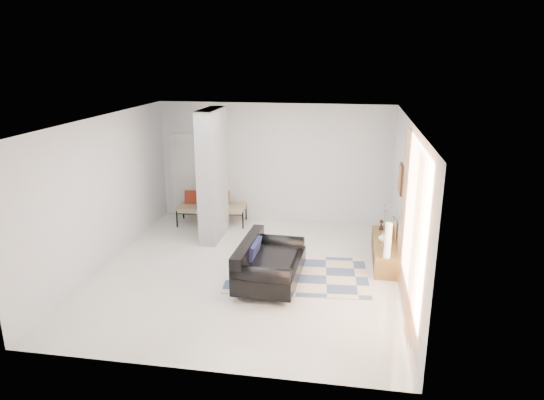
# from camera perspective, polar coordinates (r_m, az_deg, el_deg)

# --- Properties ---
(floor) EXTENTS (6.00, 6.00, 0.00)m
(floor) POSITION_cam_1_polar(r_m,az_deg,el_deg) (9.12, -2.79, -8.33)
(floor) COLOR beige
(floor) RESTS_ON ground
(ceiling) EXTENTS (6.00, 6.00, 0.00)m
(ceiling) POSITION_cam_1_polar(r_m,az_deg,el_deg) (8.33, -3.07, 9.39)
(ceiling) COLOR white
(ceiling) RESTS_ON wall_back
(wall_back) EXTENTS (6.00, 0.00, 6.00)m
(wall_back) POSITION_cam_1_polar(r_m,az_deg,el_deg) (11.48, 0.26, 4.37)
(wall_back) COLOR silver
(wall_back) RESTS_ON ground
(wall_front) EXTENTS (6.00, 0.00, 6.00)m
(wall_front) POSITION_cam_1_polar(r_m,az_deg,el_deg) (5.91, -9.15, -8.14)
(wall_front) COLOR silver
(wall_front) RESTS_ON ground
(wall_left) EXTENTS (0.00, 6.00, 6.00)m
(wall_left) POSITION_cam_1_polar(r_m,az_deg,el_deg) (9.58, -19.22, 0.89)
(wall_left) COLOR silver
(wall_left) RESTS_ON ground
(wall_right) EXTENTS (0.00, 6.00, 6.00)m
(wall_right) POSITION_cam_1_polar(r_m,az_deg,el_deg) (8.49, 15.53, -0.75)
(wall_right) COLOR silver
(wall_right) RESTS_ON ground
(partition_column) EXTENTS (0.35, 1.20, 2.80)m
(partition_column) POSITION_cam_1_polar(r_m,az_deg,el_deg) (10.39, -7.00, 2.91)
(partition_column) COLOR #9B9FA1
(partition_column) RESTS_ON floor
(hallway_door) EXTENTS (0.85, 0.06, 2.04)m
(hallway_door) POSITION_cam_1_polar(r_m,az_deg,el_deg) (12.03, -9.71, 2.86)
(hallway_door) COLOR white
(hallway_door) RESTS_ON floor
(curtain) EXTENTS (0.00, 2.55, 2.55)m
(curtain) POSITION_cam_1_polar(r_m,az_deg,el_deg) (7.38, 15.79, -3.01)
(curtain) COLOR #FF9343
(curtain) RESTS_ON wall_right
(wall_art) EXTENTS (0.04, 0.45, 0.55)m
(wall_art) POSITION_cam_1_polar(r_m,az_deg,el_deg) (9.28, 14.93, 2.38)
(wall_art) COLOR #33160D
(wall_art) RESTS_ON wall_right
(media_console) EXTENTS (0.45, 1.79, 0.80)m
(media_console) POSITION_cam_1_polar(r_m,az_deg,el_deg) (9.72, 13.12, -5.83)
(media_console) COLOR brown
(media_console) RESTS_ON floor
(loveseat) EXTENTS (1.08, 1.76, 0.76)m
(loveseat) POSITION_cam_1_polar(r_m,az_deg,el_deg) (8.55, -0.61, -7.53)
(loveseat) COLOR silver
(loveseat) RESTS_ON floor
(daybed) EXTENTS (1.63, 0.81, 0.77)m
(daybed) POSITION_cam_1_polar(r_m,az_deg,el_deg) (11.55, -7.19, -0.70)
(daybed) COLOR black
(daybed) RESTS_ON floor
(area_rug) EXTENTS (2.65, 1.86, 0.01)m
(area_rug) POSITION_cam_1_polar(r_m,az_deg,el_deg) (8.97, 3.02, -8.76)
(area_rug) COLOR beige
(area_rug) RESTS_ON floor
(cylinder_lamp) EXTENTS (0.12, 0.12, 0.65)m
(cylinder_lamp) POSITION_cam_1_polar(r_m,az_deg,el_deg) (8.80, 13.49, -4.64)
(cylinder_lamp) COLOR white
(cylinder_lamp) RESTS_ON media_console
(bronze_figurine) EXTENTS (0.13, 0.13, 0.22)m
(bronze_figurine) POSITION_cam_1_polar(r_m,az_deg,el_deg) (10.21, 12.75, -2.86)
(bronze_figurine) COLOR black
(bronze_figurine) RESTS_ON media_console
(vase) EXTENTS (0.20, 0.20, 0.20)m
(vase) POSITION_cam_1_polar(r_m,az_deg,el_deg) (9.58, 12.94, -4.25)
(vase) COLOR white
(vase) RESTS_ON media_console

